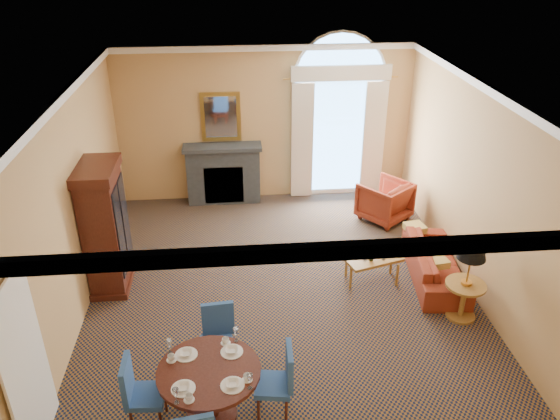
{
  "coord_description": "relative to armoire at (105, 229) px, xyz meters",
  "views": [
    {
      "loc": [
        -0.69,
        -6.95,
        5.17
      ],
      "look_at": [
        0.0,
        0.5,
        1.3
      ],
      "focal_mm": 35.0,
      "sensor_mm": 36.0,
      "label": 1
    }
  ],
  "objects": [
    {
      "name": "ground",
      "position": [
        2.72,
        -0.69,
        -1.0
      ],
      "size": [
        7.5,
        7.5,
        0.0
      ],
      "primitive_type": "plane",
      "color": "black",
      "rests_on": "ground"
    },
    {
      "name": "room_envelope",
      "position": [
        2.69,
        -0.02,
        1.51
      ],
      "size": [
        6.04,
        7.52,
        3.45
      ],
      "color": "tan",
      "rests_on": "ground"
    },
    {
      "name": "armoire",
      "position": [
        0.0,
        0.0,
        0.0
      ],
      "size": [
        0.59,
        1.05,
        2.07
      ],
      "color": "#39150D",
      "rests_on": "ground"
    },
    {
      "name": "dining_table",
      "position": [
        1.65,
        -2.95,
        -0.44
      ],
      "size": [
        1.18,
        1.18,
        0.95
      ],
      "color": "#39150D",
      "rests_on": "ground"
    },
    {
      "name": "dining_chair_north",
      "position": [
        1.74,
        -2.08,
        -0.46
      ],
      "size": [
        0.47,
        0.48,
        0.94
      ],
      "rotation": [
        0.0,
        0.0,
        3.28
      ],
      "color": "#244D90",
      "rests_on": "ground"
    },
    {
      "name": "dining_chair_east",
      "position": [
        2.48,
        -2.93,
        -0.46
      ],
      "size": [
        0.47,
        0.47,
        0.94
      ],
      "rotation": [
        0.0,
        0.0,
        1.42
      ],
      "color": "#244D90",
      "rests_on": "ground"
    },
    {
      "name": "dining_chair_west",
      "position": [
        0.84,
        -2.96,
        -0.46
      ],
      "size": [
        0.45,
        0.44,
        0.94
      ],
      "rotation": [
        0.0,
        0.0,
        -1.63
      ],
      "color": "#244D90",
      "rests_on": "ground"
    },
    {
      "name": "sofa",
      "position": [
        5.27,
        -0.36,
        -0.71
      ],
      "size": [
        0.99,
        2.03,
        0.57
      ],
      "primitive_type": "imported",
      "rotation": [
        0.0,
        0.0,
        1.45
      ],
      "color": "maroon",
      "rests_on": "ground"
    },
    {
      "name": "armchair",
      "position": [
        4.97,
        1.75,
        -0.6
      ],
      "size": [
        1.21,
        1.21,
        0.8
      ],
      "primitive_type": "imported",
      "rotation": [
        0.0,
        0.0,
        3.81
      ],
      "color": "maroon",
      "rests_on": "ground"
    },
    {
      "name": "coffee_table",
      "position": [
        4.21,
        -0.35,
        -0.57
      ],
      "size": [
        1.01,
        0.74,
        0.8
      ],
      "rotation": [
        0.0,
        0.0,
        0.29
      ],
      "color": "#A97532",
      "rests_on": "ground"
    },
    {
      "name": "side_table",
      "position": [
        5.32,
        -1.39,
        -0.16
      ],
      "size": [
        0.59,
        0.59,
        1.28
      ],
      "color": "#A97532",
      "rests_on": "ground"
    }
  ]
}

